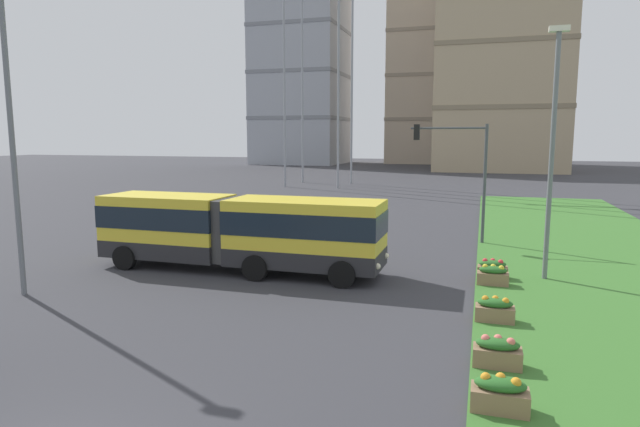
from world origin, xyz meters
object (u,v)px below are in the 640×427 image
Objects in this scene: flower_planter_1 at (500,394)px; apartment_tower_centre at (504,20)px; apartment_tower_westcentre at (434,38)px; flower_planter_3 at (495,309)px; flower_planter_5 at (492,269)px; traffic_light_far_right at (460,162)px; articulated_bus at (239,231)px; flower_planter_2 at (497,352)px; streetlight_median at (552,145)px; flower_planter_4 at (493,275)px; apartment_tower_west at (302,32)px; streetlight_left at (12,134)px.

apartment_tower_centre is at bearing 88.81° from flower_planter_1.
flower_planter_3 is at bearing -83.56° from apartment_tower_westcentre.
flower_planter_5 is 0.02× the size of apartment_tower_westcentre.
articulated_bus is at bearing -133.66° from traffic_light_far_right.
flower_planter_2 is 10.16m from streetlight_median.
flower_planter_4 is 98.33m from apartment_tower_west.
streetlight_left reaches higher than flower_planter_4.
apartment_tower_centre reaches higher than flower_planter_3.
apartment_tower_centre is (11.59, 74.57, 22.32)m from articulated_bus.
flower_planter_5 is 0.12× the size of streetlight_median.
flower_planter_1 is 106.86m from apartment_tower_west.
apartment_tower_west is (-37.03, 91.34, 26.20)m from flower_planter_3.
apartment_tower_west reaches higher than streetlight_left.
flower_planter_1 is 1.00× the size of flower_planter_4.
apartment_tower_westcentre reaches higher than streetlight_median.
streetlight_median reaches higher than flower_planter_3.
streetlight_left is 1.08× the size of streetlight_median.
apartment_tower_centre is (38.77, -13.20, -2.65)m from apartment_tower_west.
apartment_tower_westcentre reaches higher than flower_planter_3.
flower_planter_2 and flower_planter_5 have the same top height.
flower_planter_2 is 8.34m from flower_planter_5.
streetlight_left is (-15.53, 3.74, 5.07)m from flower_planter_1.
streetlight_left is 83.72m from apartment_tower_centre.
flower_planter_3 is at bearing -67.93° from apartment_tower_west.
streetlight_left reaches higher than streetlight_median.
articulated_bus is 10.79× the size of flower_planter_3.
flower_planter_5 is at bearing 90.00° from flower_planter_4.
flower_planter_3 is 107.04m from apartment_tower_westcentre.
apartment_tower_west is at bearing 113.23° from flower_planter_5.
flower_planter_2 is 16.41m from streetlight_left.
apartment_tower_centre is at bearing 88.65° from flower_planter_4.
streetlight_median is at bearing -82.10° from apartment_tower_westcentre.
streetlight_median reaches higher than traffic_light_far_right.
streetlight_left reaches higher than traffic_light_far_right.
streetlight_left is 97.78m from apartment_tower_west.
flower_planter_2 is 84.75m from apartment_tower_centre.
articulated_bus is 102.66m from apartment_tower_westcentre.
articulated_bus is 8.63m from streetlight_left.
flower_planter_1 is at bearing -99.83° from streetlight_median.
flower_planter_4 and flower_planter_5 have the same top height.
flower_planter_2 is 0.12× the size of streetlight_median.
streetlight_median is (1.90, 10.97, 4.68)m from flower_planter_1.
flower_planter_1 is at bearing -69.06° from apartment_tower_west.
streetlight_median is at bearing -61.98° from traffic_light_far_right.
streetlight_left is (-15.53, -6.76, 5.07)m from flower_planter_5.
flower_planter_3 is at bearing -90.00° from flower_planter_4.
flower_planter_5 is at bearing 8.78° from articulated_bus.
traffic_light_far_right is (-1.63, 7.10, 3.73)m from flower_planter_5.
apartment_tower_centre is (17.27, 79.81, 18.48)m from streetlight_left.
flower_planter_2 is at bearing -90.00° from flower_planter_5.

